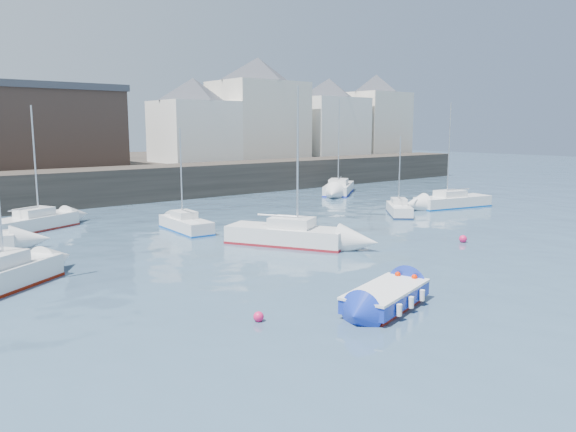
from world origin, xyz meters
TOP-DOWN VIEW (x-y plane):
  - water at (0.00, 0.00)m, footprint 220.00×220.00m
  - quay_wall at (0.00, 35.00)m, footprint 90.00×5.00m
  - land_strip at (0.00, 53.00)m, footprint 90.00×32.00m
  - bldg_east_a at (20.00, 42.00)m, footprint 13.36×13.36m
  - bldg_east_b at (31.00, 41.50)m, footprint 11.88×11.88m
  - bldg_east_c at (40.00, 41.50)m, footprint 11.14×11.14m
  - bldg_east_d at (11.00, 41.50)m, footprint 11.14×11.14m
  - warehouse at (-6.00, 43.00)m, footprint 16.40×10.40m
  - blue_dinghy at (-4.87, 0.41)m, footprint 4.42×2.81m
  - sailboat_b at (-0.59, 11.39)m, footprint 5.18×6.99m
  - sailboat_c at (12.81, 14.44)m, footprint 4.06×4.27m
  - sailboat_d at (19.39, 14.28)m, footprint 6.94×3.51m
  - sailboat_f at (-2.89, 18.75)m, footprint 1.98×5.11m
  - sailboat_g at (19.19, 27.42)m, footprint 7.12×6.37m
  - sailboat_h at (-10.44, 25.11)m, footprint 6.40×4.33m
  - buoy_near at (-9.29, 2.24)m, footprint 0.36×0.36m
  - buoy_mid at (7.66, 5.50)m, footprint 0.44×0.44m
  - buoy_far at (-2.25, 14.76)m, footprint 0.34×0.34m

SIDE VIEW (x-z plane):
  - water at x=0.00m, z-range 0.00..0.00m
  - buoy_near at x=-9.29m, z-range -0.18..0.18m
  - buoy_mid at x=7.66m, z-range -0.22..0.22m
  - buoy_far at x=-2.25m, z-range -0.17..0.17m
  - blue_dinghy at x=-4.87m, z-range 0.04..0.82m
  - sailboat_c at x=12.81m, z-range -2.49..3.39m
  - sailboat_f at x=-2.89m, z-range -2.79..3.71m
  - sailboat_d at x=19.39m, z-range -3.72..4.75m
  - sailboat_h at x=-10.44m, z-range -3.44..4.47m
  - sailboat_g at x=19.19m, z-range -4.08..5.13m
  - sailboat_b at x=-0.59m, z-range -3.80..4.93m
  - land_strip at x=0.00m, z-range 0.00..2.80m
  - quay_wall at x=0.00m, z-range 0.00..3.00m
  - warehouse at x=-6.00m, z-range 2.82..10.42m
  - bldg_east_d at x=11.00m, z-range 2.89..11.84m
  - bldg_east_b at x=31.00m, z-range 2.89..12.84m
  - bldg_east_c at x=40.00m, z-range 2.90..13.85m
  - bldg_east_a at x=20.00m, z-range 2.91..14.71m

